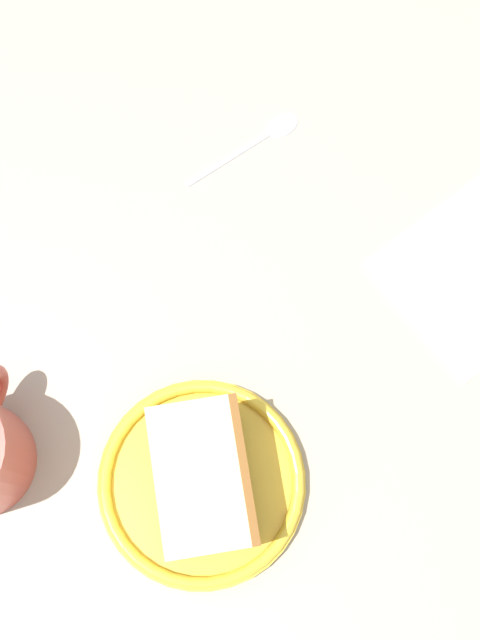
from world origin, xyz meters
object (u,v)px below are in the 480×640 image
object	(u,v)px
teaspoon	(266,134)
folded_napkin	(478,273)
small_plate	(202,483)
cake_slice	(203,479)

from	to	relation	value
teaspoon	folded_napkin	distance (cm)	21.00
small_plate	cake_slice	size ratio (longest dim) A/B	1.41
teaspoon	folded_napkin	world-z (taller)	teaspoon
small_plate	teaspoon	bearing A→B (deg)	-26.58
cake_slice	teaspoon	size ratio (longest dim) A/B	1.00
cake_slice	teaspoon	xyz separation A→B (cm)	(26.48, -12.96, -4.21)
teaspoon	cake_slice	bearing A→B (deg)	153.93
small_plate	cake_slice	bearing A→B (deg)	-97.37
cake_slice	folded_napkin	distance (cm)	27.88
teaspoon	folded_napkin	xyz separation A→B (cm)	(-16.66, -12.79, -0.06)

